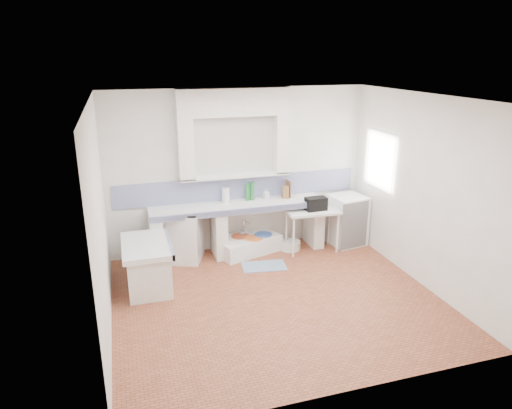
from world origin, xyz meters
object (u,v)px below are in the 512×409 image
object	(u,v)px
stove	(183,236)
sink	(248,245)
side_table	(312,230)
fridge	(347,220)

from	to	relation	value
stove	sink	size ratio (longest dim) A/B	0.78
sink	stove	bearing A→B (deg)	160.65
sink	side_table	distance (m)	1.15
side_table	sink	bearing A→B (deg)	170.22
stove	sink	bearing A→B (deg)	19.65
side_table	fridge	size ratio (longest dim) A/B	1.00
fridge	sink	bearing A→B (deg)	166.25
stove	sink	world-z (taller)	stove
side_table	fridge	bearing A→B (deg)	12.02
side_table	fridge	distance (m)	0.75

